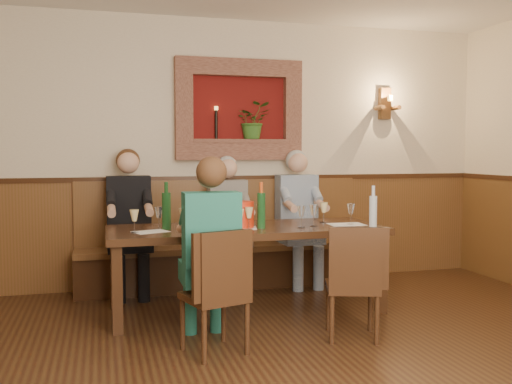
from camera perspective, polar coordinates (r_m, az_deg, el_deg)
room_shell at (r=3.24m, az=7.29°, el=12.54°), size 6.04×6.04×2.82m
wainscoting at (r=3.31m, az=7.08°, el=-10.35°), size 6.02×6.02×1.15m
wall_niche at (r=6.10m, az=-1.30°, el=7.81°), size 1.36×0.30×1.06m
wall_sconce at (r=6.69m, az=12.82°, el=8.55°), size 0.25×0.20×0.35m
dining_table at (r=5.02m, az=-0.95°, el=-4.33°), size 2.40×0.90×0.75m
bench at (r=5.98m, az=-3.19°, el=-6.34°), size 3.00×0.45×1.11m
chair_near_left at (r=4.08m, az=-4.06°, el=-12.37°), size 0.49×0.49×0.88m
chair_near_right at (r=4.44m, az=9.59°, el=-11.11°), size 0.48×0.48×0.86m
person_bench_left at (r=5.71m, az=-12.53°, el=-4.22°), size 0.42×0.52×1.44m
person_bench_mid at (r=5.85m, az=-2.71°, el=-4.26°), size 0.39×0.48×1.36m
person_bench_right at (r=6.05m, az=4.34°, el=-3.71°), size 0.42×0.52×1.43m
person_chair_front at (r=4.19m, az=-4.68°, el=-7.55°), size 0.40×0.49×1.38m
spittoon_bucket at (r=4.93m, az=-1.37°, el=-2.26°), size 0.25×0.25×0.23m
wine_bottle_green_a at (r=4.90m, az=0.53°, el=-1.75°), size 0.09×0.09×0.40m
wine_bottle_green_b at (r=4.88m, az=-8.95°, el=-1.77°), size 0.09×0.09×0.40m
water_bottle at (r=5.04m, az=11.63°, el=-1.84°), size 0.09×0.09×0.37m
tasting_sheet_a at (r=4.77m, az=-10.49°, el=-3.92°), size 0.33×0.28×0.00m
tasting_sheet_b at (r=4.92m, az=-1.80°, el=-3.61°), size 0.36×0.29×0.00m
tasting_sheet_c at (r=5.22m, az=9.03°, el=-3.21°), size 0.33×0.24×0.00m
tasting_sheet_d at (r=4.68m, az=-3.50°, el=-4.02°), size 0.33×0.27×0.00m
wine_glass_0 at (r=4.72m, az=-12.07°, el=-2.88°), size 0.08×0.08×0.19m
wine_glass_1 at (r=4.91m, az=-9.69°, el=-2.57°), size 0.08×0.08×0.19m
wine_glass_2 at (r=4.73m, az=-7.27°, el=-2.81°), size 0.08×0.08×0.19m
wine_glass_3 at (r=5.03m, az=-4.03°, el=-2.37°), size 0.08×0.08×0.19m
wine_glass_4 at (r=4.82m, az=-0.71°, el=-2.64°), size 0.08×0.08×0.19m
wine_glass_5 at (r=5.08m, az=0.44°, el=-2.30°), size 0.08×0.08×0.19m
wine_glass_6 at (r=4.95m, az=4.55°, el=-2.47°), size 0.08×0.08×0.19m
wine_glass_7 at (r=5.30m, az=6.78°, el=-2.05°), size 0.08×0.08×0.19m
wine_glass_8 at (r=5.21m, az=9.46°, el=-2.19°), size 0.08×0.08×0.19m
wine_glass_9 at (r=4.66m, az=-1.64°, el=-2.87°), size 0.08×0.08×0.19m
wine_glass_10 at (r=5.06m, az=5.78°, el=-2.34°), size 0.08×0.08×0.19m
wine_glass_11 at (r=4.64m, az=-4.11°, el=-2.92°), size 0.08×0.08×0.19m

